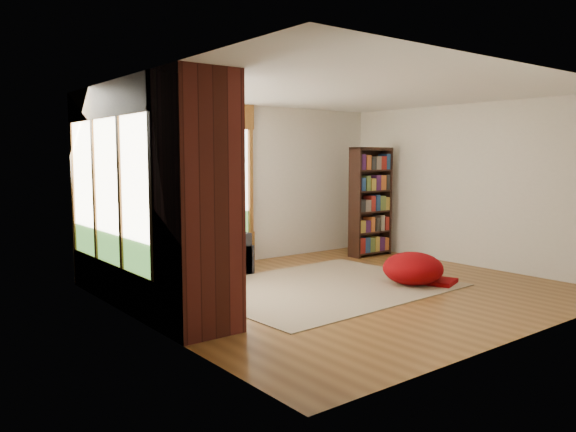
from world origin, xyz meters
TOP-DOWN VIEW (x-y plane):
  - floor at (0.00, 0.00)m, footprint 5.50×5.50m
  - ceiling at (0.00, 0.00)m, footprint 5.50×5.50m
  - wall_back at (0.00, 2.50)m, footprint 5.50×0.04m
  - wall_front at (0.00, -2.50)m, footprint 5.50×0.04m
  - wall_left at (-2.75, 0.00)m, footprint 0.04×5.00m
  - wall_right at (2.75, 0.00)m, footprint 0.04×5.00m
  - windows_back at (-1.20, 2.47)m, footprint 2.82×0.10m
  - windows_left at (-2.72, 1.20)m, footprint 0.10×2.62m
  - roller_blind at (-2.69, 2.03)m, footprint 0.03×0.72m
  - brick_chimney at (-2.40, -0.35)m, footprint 0.70×0.70m
  - sectional_sofa at (-1.95, 1.70)m, footprint 2.20×2.20m
  - area_rug at (-0.15, 0.30)m, footprint 3.43×2.68m
  - bookshelf at (2.14, 1.62)m, footprint 0.82×0.27m
  - pouf at (0.94, -0.34)m, footprint 1.07×1.07m
  - dog_tan at (-1.44, 1.73)m, footprint 1.09×0.73m
  - dog_brindle at (-1.89, 1.13)m, footprint 0.50×0.78m
  - throw_pillows at (-1.92, 1.85)m, footprint 1.98×1.68m

SIDE VIEW (x-z plane):
  - floor at x=0.00m, z-range 0.00..0.00m
  - area_rug at x=-0.15m, z-range 0.00..0.01m
  - pouf at x=0.94m, z-range 0.01..0.46m
  - sectional_sofa at x=-1.95m, z-range -0.10..0.70m
  - dog_brindle at x=-1.89m, z-range 0.54..0.95m
  - throw_pillows at x=-1.92m, z-range 0.53..0.98m
  - dog_tan at x=-1.44m, z-range 0.54..1.11m
  - bookshelf at x=2.14m, z-range 0.00..1.92m
  - wall_back at x=0.00m, z-range 0.00..2.60m
  - wall_front at x=0.00m, z-range 0.00..2.60m
  - wall_left at x=-2.75m, z-range 0.00..2.60m
  - wall_right at x=2.75m, z-range 0.00..2.60m
  - brick_chimney at x=-2.40m, z-range 0.00..2.60m
  - windows_back at x=-1.20m, z-range 0.40..2.30m
  - windows_left at x=-2.72m, z-range 0.40..2.30m
  - roller_blind at x=-2.69m, z-range 1.30..2.20m
  - ceiling at x=0.00m, z-range 2.60..2.60m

